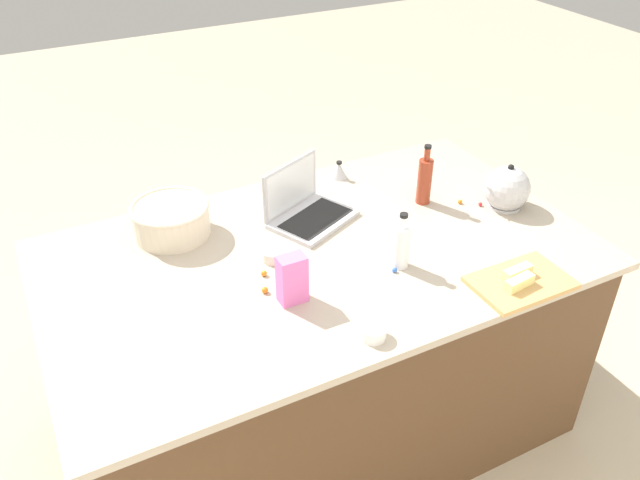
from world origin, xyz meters
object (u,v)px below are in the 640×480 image
at_px(butter_stick_left, 517,272).
at_px(bottle_soy, 425,180).
at_px(ramekin_medium, 373,332).
at_px(cutting_board, 521,282).
at_px(laptop, 306,208).
at_px(kitchen_timer, 339,170).
at_px(bottle_vinegar, 401,245).
at_px(butter_stick_right, 519,282).
at_px(kettle, 507,189).
at_px(ramekin_small, 273,255).
at_px(mixing_bowl_large, 171,219).
at_px(candy_bag, 292,279).

bearing_deg(butter_stick_left, bottle_soy, -91.96).
bearing_deg(ramekin_medium, cutting_board, 179.61).
height_order(laptop, kitchen_timer, laptop).
height_order(bottle_vinegar, butter_stick_right, bottle_vinegar).
height_order(bottle_soy, ramekin_medium, bottle_soy).
xyz_separation_m(kettle, ramekin_small, (0.97, -0.08, -0.06)).
distance_m(bottle_soy, cutting_board, 0.61).
bearing_deg(kitchen_timer, kettle, 132.76).
bearing_deg(laptop, ramekin_medium, 80.37).
bearing_deg(mixing_bowl_large, ramekin_medium, 114.23).
distance_m(bottle_soy, kitchen_timer, 0.40).
distance_m(butter_stick_left, butter_stick_right, 0.06).
xyz_separation_m(bottle_soy, kettle, (-0.27, 0.18, -0.02)).
relative_size(bottle_soy, kitchen_timer, 3.27).
bearing_deg(ramekin_medium, laptop, -99.63).
relative_size(bottle_vinegar, candy_bag, 1.24).
xyz_separation_m(mixing_bowl_large, ramekin_medium, (-0.37, 0.83, -0.05)).
xyz_separation_m(ramekin_small, candy_bag, (0.04, 0.23, 0.06)).
bearing_deg(laptop, kitchen_timer, -139.38).
relative_size(laptop, ramekin_medium, 4.55).
bearing_deg(ramekin_small, bottle_vinegar, 148.56).
distance_m(kettle, ramekin_medium, 0.96).
height_order(ramekin_small, kitchen_timer, kitchen_timer).
xyz_separation_m(laptop, butter_stick_left, (-0.46, 0.68, -0.01)).
bearing_deg(mixing_bowl_large, bottle_vinegar, 139.29).
distance_m(butter_stick_right, ramekin_small, 0.84).
relative_size(laptop, candy_bag, 2.20).
xyz_separation_m(mixing_bowl_large, bottle_vinegar, (-0.65, 0.56, 0.02)).
bearing_deg(kettle, butter_stick_left, 54.14).
relative_size(bottle_soy, candy_bag, 1.48).
relative_size(laptop, ramekin_small, 4.58).
height_order(bottle_vinegar, butter_stick_left, bottle_vinegar).
bearing_deg(butter_stick_right, butter_stick_left, -125.40).
bearing_deg(kettle, mixing_bowl_large, -18.22).
bearing_deg(butter_stick_right, mixing_bowl_large, -43.06).
distance_m(mixing_bowl_large, kettle, 1.30).
bearing_deg(laptop, candy_bag, 58.95).
xyz_separation_m(mixing_bowl_large, bottle_soy, (-0.97, 0.23, 0.03)).
bearing_deg(cutting_board, butter_stick_left, -89.67).
bearing_deg(butter_stick_right, cutting_board, -144.98).
bearing_deg(kitchen_timer, candy_bag, 51.31).
relative_size(mixing_bowl_large, bottle_soy, 1.16).
xyz_separation_m(laptop, mixing_bowl_large, (0.49, -0.13, 0.02)).
relative_size(butter_stick_left, candy_bag, 0.65).
bearing_deg(kettle, bottle_vinegar, 14.15).
xyz_separation_m(kettle, butter_stick_left, (0.29, 0.40, -0.04)).
relative_size(cutting_board, ramekin_small, 4.06).
height_order(mixing_bowl_large, cutting_board, mixing_bowl_large).
bearing_deg(bottle_soy, kitchen_timer, -58.88).
relative_size(ramekin_small, kitchen_timer, 1.06).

